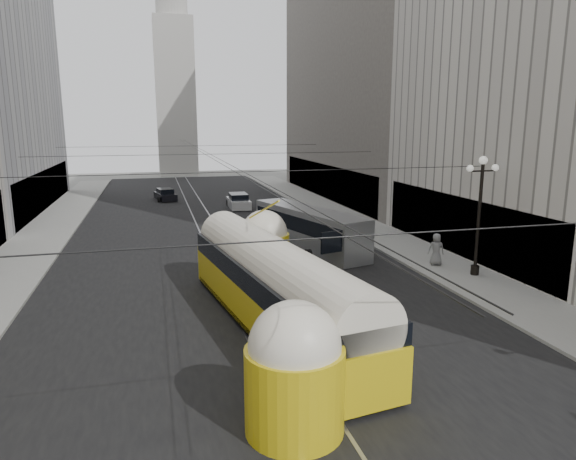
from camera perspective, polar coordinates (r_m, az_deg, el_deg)
road at (r=38.83m, az=-8.52°, el=-0.50°), size 20.00×85.00×0.02m
sidewalk_left at (r=42.81m, az=-25.23°, el=-0.26°), size 4.00×72.00×0.15m
sidewalk_right at (r=44.97m, az=6.35°, el=1.34°), size 4.00×72.00×0.15m
rail_left at (r=38.76m, az=-9.62°, el=-0.55°), size 0.12×85.00×0.04m
rail_right at (r=38.92m, az=-7.42°, el=-0.44°), size 0.12×85.00×0.04m
building_right_far at (r=58.95m, az=10.02°, el=19.56°), size 12.60×32.60×32.60m
distant_tower at (r=85.61m, az=-12.49°, el=16.09°), size 6.00×6.00×31.36m
lamppost_right_mid at (r=28.88m, az=20.51°, el=2.20°), size 1.86×0.44×6.37m
catenary at (r=37.04m, az=-8.44°, el=8.11°), size 25.00×72.00×0.23m
streetcar at (r=20.67m, az=-1.54°, el=-6.16°), size 4.89×16.80×3.72m
city_bus at (r=33.78m, az=2.33°, el=0.33°), size 5.10×10.95×2.69m
sedan_white_far at (r=50.52m, az=-5.53°, el=3.18°), size 1.96×4.59×1.44m
sedan_dark_far at (r=57.02m, az=-13.47°, el=3.81°), size 2.45×4.25×1.26m
pedestrian_sidewalk_right at (r=30.70m, az=16.15°, el=-2.06°), size 1.04×0.82×1.86m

